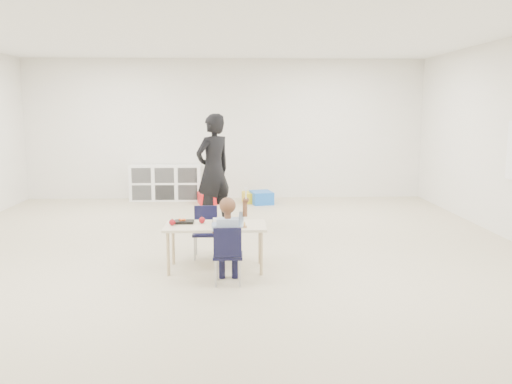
{
  "coord_description": "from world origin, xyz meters",
  "views": [
    {
      "loc": [
        0.17,
        -6.49,
        1.82
      ],
      "look_at": [
        0.42,
        -0.22,
        0.85
      ],
      "focal_mm": 38.0,
      "sensor_mm": 36.0,
      "label": 1
    }
  ],
  "objects_px": {
    "child": "(228,238)",
    "cubby_shelf": "(166,183)",
    "table": "(216,247)",
    "chair_near": "(228,255)",
    "adult": "(213,170)"
  },
  "relations": [
    {
      "from": "child",
      "to": "cubby_shelf",
      "type": "bearing_deg",
      "value": 104.46
    },
    {
      "from": "child",
      "to": "cubby_shelf",
      "type": "height_order",
      "value": "child"
    },
    {
      "from": "table",
      "to": "child",
      "type": "bearing_deg",
      "value": -73.45
    },
    {
      "from": "table",
      "to": "chair_near",
      "type": "distance_m",
      "value": 0.53
    },
    {
      "from": "table",
      "to": "cubby_shelf",
      "type": "relative_size",
      "value": 0.82
    },
    {
      "from": "adult",
      "to": "cubby_shelf",
      "type": "bearing_deg",
      "value": -107.53
    },
    {
      "from": "table",
      "to": "chair_near",
      "type": "xyz_separation_m",
      "value": [
        0.14,
        -0.51,
        0.05
      ]
    },
    {
      "from": "child",
      "to": "cubby_shelf",
      "type": "xyz_separation_m",
      "value": [
        -1.3,
        5.29,
        -0.14
      ]
    },
    {
      "from": "child",
      "to": "adult",
      "type": "xyz_separation_m",
      "value": [
        -0.26,
        2.93,
        0.38
      ]
    },
    {
      "from": "table",
      "to": "chair_near",
      "type": "height_order",
      "value": "chair_near"
    },
    {
      "from": "table",
      "to": "cubby_shelf",
      "type": "xyz_separation_m",
      "value": [
        -1.15,
        4.78,
        0.08
      ]
    },
    {
      "from": "chair_near",
      "to": "adult",
      "type": "relative_size",
      "value": 0.36
    },
    {
      "from": "child",
      "to": "cubby_shelf",
      "type": "distance_m",
      "value": 5.45
    },
    {
      "from": "chair_near",
      "to": "child",
      "type": "xyz_separation_m",
      "value": [
        0.0,
        0.0,
        0.18
      ]
    },
    {
      "from": "chair_near",
      "to": "child",
      "type": "bearing_deg",
      "value": 0.0
    }
  ]
}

